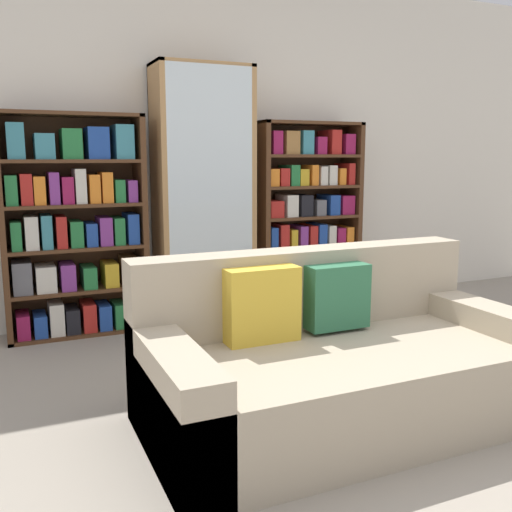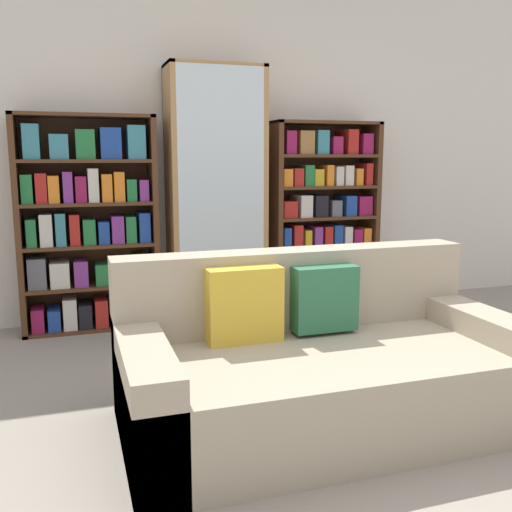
% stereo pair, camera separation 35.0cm
% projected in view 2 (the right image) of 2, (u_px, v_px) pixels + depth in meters
% --- Properties ---
extents(ground_plane, '(16.00, 16.00, 0.00)m').
position_uv_depth(ground_plane, '(391.00, 472.00, 2.30)').
color(ground_plane, gray).
extents(wall_back, '(6.87, 0.06, 2.70)m').
position_uv_depth(wall_back, '(221.00, 145.00, 4.55)').
color(wall_back, silver).
rests_on(wall_back, ground).
extents(couch, '(1.86, 0.94, 0.79)m').
position_uv_depth(couch, '(319.00, 367.00, 2.71)').
color(couch, tan).
rests_on(couch, ground).
extents(bookshelf_left, '(0.98, 0.32, 1.56)m').
position_uv_depth(bookshelf_left, '(88.00, 227.00, 4.14)').
color(bookshelf_left, '#4C2D19').
rests_on(bookshelf_left, ground).
extents(display_cabinet, '(0.73, 0.36, 1.93)m').
position_uv_depth(display_cabinet, '(216.00, 196.00, 4.38)').
color(display_cabinet, '#AD7F4C').
rests_on(display_cabinet, ground).
extents(bookshelf_right, '(0.90, 0.32, 1.54)m').
position_uv_depth(bookshelf_right, '(322.00, 219.00, 4.71)').
color(bookshelf_right, '#4C2D19').
rests_on(bookshelf_right, ground).
extents(wine_bottle, '(0.08, 0.08, 0.35)m').
position_uv_depth(wine_bottle, '(307.00, 323.00, 3.89)').
color(wine_bottle, black).
rests_on(wine_bottle, ground).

